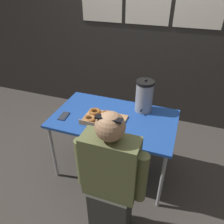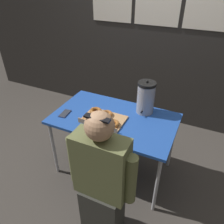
{
  "view_description": "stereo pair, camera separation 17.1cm",
  "coord_description": "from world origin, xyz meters",
  "px_view_note": "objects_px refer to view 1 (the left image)",
  "views": [
    {
      "loc": [
        0.58,
        -1.68,
        1.94
      ],
      "look_at": [
        -0.02,
        0.0,
        0.77
      ],
      "focal_mm": 35.0,
      "sensor_mm": 36.0,
      "label": 1
    },
    {
      "loc": [
        0.74,
        -1.62,
        1.94
      ],
      "look_at": [
        -0.02,
        0.0,
        0.77
      ],
      "focal_mm": 35.0,
      "sensor_mm": 36.0,
      "label": 2
    }
  ],
  "objects_px": {
    "person_seated": "(110,183)",
    "cell_phone": "(64,116)",
    "donut_box": "(102,119)",
    "coffee_urn": "(144,96)"
  },
  "relations": [
    {
      "from": "cell_phone",
      "to": "person_seated",
      "type": "bearing_deg",
      "value": -42.41
    },
    {
      "from": "person_seated",
      "to": "cell_phone",
      "type": "bearing_deg",
      "value": -37.19
    },
    {
      "from": "coffee_urn",
      "to": "person_seated",
      "type": "xyz_separation_m",
      "value": [
        -0.04,
        -0.89,
        -0.3
      ]
    },
    {
      "from": "person_seated",
      "to": "coffee_urn",
      "type": "bearing_deg",
      "value": -92.72
    },
    {
      "from": "donut_box",
      "to": "person_seated",
      "type": "height_order",
      "value": "person_seated"
    },
    {
      "from": "donut_box",
      "to": "person_seated",
      "type": "bearing_deg",
      "value": -63.3
    },
    {
      "from": "donut_box",
      "to": "person_seated",
      "type": "relative_size",
      "value": 0.34
    },
    {
      "from": "donut_box",
      "to": "cell_phone",
      "type": "height_order",
      "value": "donut_box"
    },
    {
      "from": "donut_box",
      "to": "cell_phone",
      "type": "xyz_separation_m",
      "value": [
        -0.39,
        -0.06,
        -0.02
      ]
    },
    {
      "from": "donut_box",
      "to": "coffee_urn",
      "type": "xyz_separation_m",
      "value": [
        0.33,
        0.32,
        0.14
      ]
    }
  ]
}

